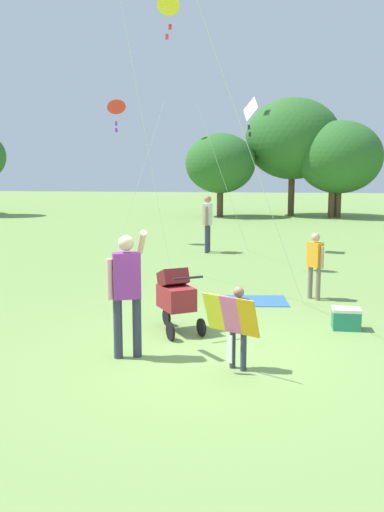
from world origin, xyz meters
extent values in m
plane|color=#75994C|center=(0.00, 0.00, 0.00)|extent=(120.00, 120.00, 0.00)
cylinder|color=brown|center=(-2.08, 23.67, 0.71)|extent=(0.36, 0.36, 1.42)
ellipsoid|color=#2D6628|center=(-2.08, 23.67, 2.98)|extent=(3.91, 3.52, 3.32)
cylinder|color=brown|center=(1.91, 25.09, 1.11)|extent=(0.36, 0.36, 2.21)
ellipsoid|color=#2D6628|center=(1.91, 25.09, 4.37)|extent=(5.38, 4.84, 4.57)
cylinder|color=brown|center=(4.08, 23.95, 0.84)|extent=(0.36, 0.36, 1.68)
ellipsoid|color=#2D6628|center=(4.08, 23.95, 3.19)|extent=(3.77, 3.40, 3.21)
cylinder|color=brown|center=(4.43, 24.10, 0.72)|extent=(0.36, 0.36, 1.44)
ellipsoid|color=#2D6628|center=(4.43, 24.10, 3.30)|extent=(4.65, 4.19, 3.95)
cylinder|color=#33384C|center=(0.56, -0.56, 0.27)|extent=(0.08, 0.08, 0.54)
cylinder|color=#33384C|center=(0.41, -0.48, 0.27)|extent=(0.08, 0.08, 0.54)
cube|color=#284CA8|center=(0.48, -0.52, 0.74)|extent=(0.28, 0.24, 0.40)
cylinder|color=#A37556|center=(0.61, -0.60, 0.71)|extent=(0.06, 0.06, 0.36)
cylinder|color=#A37556|center=(0.36, -0.45, 0.71)|extent=(0.06, 0.06, 0.36)
sphere|color=#A37556|center=(0.48, -0.52, 1.02)|extent=(0.14, 0.14, 0.14)
cube|color=#F4A319|center=(0.62, -0.81, 0.76)|extent=(0.31, 0.28, 0.50)
cube|color=pink|center=(0.40, -0.68, 0.76)|extent=(0.31, 0.28, 0.50)
cube|color=yellow|center=(0.17, -0.56, 0.76)|extent=(0.31, 0.28, 0.50)
cube|color=white|center=(0.39, -0.70, 0.32)|extent=(0.08, 0.05, 0.36)
cylinder|color=#33384C|center=(-1.17, -0.32, 0.42)|extent=(0.12, 0.12, 0.84)
cylinder|color=#33384C|center=(-0.93, -0.23, 0.42)|extent=(0.12, 0.12, 0.84)
cube|color=purple|center=(-1.05, -0.27, 1.15)|extent=(0.42, 0.34, 0.63)
cylinder|color=beige|center=(-1.26, -0.35, 1.11)|extent=(0.09, 0.09, 0.56)
cylinder|color=beige|center=(-0.89, -0.06, 1.58)|extent=(0.26, 0.51, 0.39)
sphere|color=beige|center=(-1.05, -0.27, 1.59)|extent=(0.22, 0.22, 0.22)
cylinder|color=black|center=(-0.83, 1.38, 0.14)|extent=(0.19, 0.26, 0.28)
cylinder|color=black|center=(-0.61, 0.57, 0.14)|extent=(0.19, 0.26, 0.28)
cylinder|color=black|center=(-0.17, 0.85, 0.14)|extent=(0.19, 0.26, 0.28)
cube|color=maroon|center=(-0.60, 1.03, 0.56)|extent=(0.72, 0.78, 0.36)
cube|color=maroon|center=(-0.67, 1.13, 0.86)|extent=(0.58, 0.57, 0.35)
cylinder|color=black|center=(-0.35, 0.64, 0.96)|extent=(0.43, 0.29, 0.04)
cylinder|color=silver|center=(0.36, 1.59, 3.26)|extent=(2.32, 3.43, 6.52)
cone|color=red|center=(-4.52, 11.55, 4.74)|extent=(0.79, 0.72, 0.47)
cube|color=purple|center=(-4.53, 11.50, 4.17)|extent=(0.09, 0.08, 0.14)
cube|color=purple|center=(-4.55, 11.56, 3.95)|extent=(0.09, 0.07, 0.14)
cylinder|color=silver|center=(-3.43, 10.25, 2.28)|extent=(2.20, 2.60, 4.57)
cube|color=white|center=(0.13, 10.26, 4.46)|extent=(0.49, 0.75, 0.79)
cube|color=black|center=(0.09, 10.25, 3.90)|extent=(0.08, 0.05, 0.14)
cube|color=black|center=(0.12, 10.31, 3.68)|extent=(0.08, 0.06, 0.14)
cylinder|color=silver|center=(-0.51, 8.89, 2.14)|extent=(1.31, 2.76, 4.29)
cone|color=yellow|center=(-1.79, 6.82, 6.62)|extent=(0.60, 0.47, 0.42)
cube|color=red|center=(-1.75, 6.79, 6.09)|extent=(0.08, 0.04, 0.14)
cube|color=red|center=(-1.83, 6.82, 5.87)|extent=(0.08, 0.04, 0.14)
cylinder|color=silver|center=(-1.95, 4.90, 3.23)|extent=(0.33, 3.85, 6.47)
cylinder|color=#33384C|center=(-1.13, 9.91, 0.44)|extent=(0.13, 0.13, 0.88)
cylinder|color=#33384C|center=(-1.15, 9.64, 0.44)|extent=(0.13, 0.13, 0.88)
cube|color=silver|center=(-1.14, 9.77, 1.21)|extent=(0.26, 0.40, 0.66)
cylinder|color=#A37556|center=(-1.12, 10.01, 1.17)|extent=(0.10, 0.10, 0.59)
cylinder|color=#A37556|center=(-1.15, 9.53, 1.17)|extent=(0.10, 0.10, 0.59)
sphere|color=#A37556|center=(-1.14, 9.77, 1.68)|extent=(0.23, 0.23, 0.23)
cylinder|color=#7F705B|center=(1.81, 3.59, 0.33)|extent=(0.10, 0.10, 0.66)
cylinder|color=#7F705B|center=(1.67, 3.74, 0.33)|extent=(0.10, 0.10, 0.66)
cube|color=orange|center=(1.74, 3.67, 0.90)|extent=(0.33, 0.33, 0.49)
cylinder|color=tan|center=(1.87, 3.54, 0.87)|extent=(0.07, 0.07, 0.44)
cylinder|color=tan|center=(1.61, 3.79, 0.87)|extent=(0.07, 0.07, 0.44)
sphere|color=tan|center=(1.74, 3.67, 1.25)|extent=(0.17, 0.17, 0.17)
cube|color=#3366B2|center=(0.61, 3.32, 0.01)|extent=(1.28, 1.08, 0.02)
cube|color=#288466|center=(2.11, 1.57, 0.15)|extent=(0.44, 0.32, 0.30)
cube|color=white|center=(2.11, 1.57, 0.33)|extent=(0.45, 0.33, 0.05)
camera|label=1|loc=(0.89, -7.39, 2.54)|focal=38.73mm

